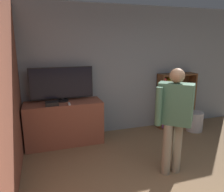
{
  "coord_description": "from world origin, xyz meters",
  "views": [
    {
      "loc": [
        -1.61,
        -1.53,
        1.96
      ],
      "look_at": [
        -0.55,
        1.75,
        1.1
      ],
      "focal_mm": 35.0,
      "sensor_mm": 36.0,
      "label": 1
    }
  ],
  "objects_px": {
    "television": "(62,84)",
    "game_console": "(52,103)",
    "waste_bin": "(195,121)",
    "person": "(174,113)",
    "bookshelf": "(172,102)"
  },
  "relations": [
    {
      "from": "television",
      "to": "game_console",
      "type": "distance_m",
      "value": 0.43
    },
    {
      "from": "game_console",
      "to": "bookshelf",
      "type": "xyz_separation_m",
      "value": [
        2.73,
        0.27,
        -0.27
      ]
    },
    {
      "from": "person",
      "to": "waste_bin",
      "type": "xyz_separation_m",
      "value": [
        1.42,
        1.26,
        -0.74
      ]
    },
    {
      "from": "television",
      "to": "person",
      "type": "xyz_separation_m",
      "value": [
        1.43,
        -1.61,
        -0.23
      ]
    },
    {
      "from": "television",
      "to": "bookshelf",
      "type": "height_order",
      "value": "television"
    },
    {
      "from": "television",
      "to": "game_console",
      "type": "relative_size",
      "value": 5.11
    },
    {
      "from": "television",
      "to": "game_console",
      "type": "xyz_separation_m",
      "value": [
        -0.21,
        -0.21,
        -0.31
      ]
    },
    {
      "from": "waste_bin",
      "to": "game_console",
      "type": "bearing_deg",
      "value": 177.31
    },
    {
      "from": "game_console",
      "to": "waste_bin",
      "type": "bearing_deg",
      "value": -2.69
    },
    {
      "from": "television",
      "to": "waste_bin",
      "type": "xyz_separation_m",
      "value": [
        2.85,
        -0.35,
        -0.97
      ]
    },
    {
      "from": "game_console",
      "to": "person",
      "type": "xyz_separation_m",
      "value": [
        1.65,
        -1.41,
        0.09
      ]
    },
    {
      "from": "person",
      "to": "television",
      "type": "bearing_deg",
      "value": 173.09
    },
    {
      "from": "game_console",
      "to": "waste_bin",
      "type": "xyz_separation_m",
      "value": [
        3.07,
        -0.14,
        -0.65
      ]
    },
    {
      "from": "person",
      "to": "waste_bin",
      "type": "height_order",
      "value": "person"
    },
    {
      "from": "waste_bin",
      "to": "bookshelf",
      "type": "bearing_deg",
      "value": 128.97
    }
  ]
}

